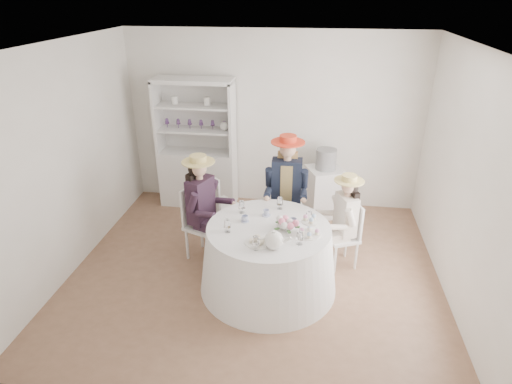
# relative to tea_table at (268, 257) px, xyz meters

# --- Properties ---
(ground) EXTENTS (4.50, 4.50, 0.00)m
(ground) POSITION_rel_tea_table_xyz_m (-0.20, 0.27, -0.40)
(ground) COLOR brown
(ground) RESTS_ON ground
(ceiling) EXTENTS (4.50, 4.50, 0.00)m
(ceiling) POSITION_rel_tea_table_xyz_m (-0.20, 0.27, 2.30)
(ceiling) COLOR white
(ceiling) RESTS_ON wall_back
(wall_back) EXTENTS (4.50, 0.00, 4.50)m
(wall_back) POSITION_rel_tea_table_xyz_m (-0.20, 2.27, 0.95)
(wall_back) COLOR silver
(wall_back) RESTS_ON ground
(wall_front) EXTENTS (4.50, 0.00, 4.50)m
(wall_front) POSITION_rel_tea_table_xyz_m (-0.20, -1.73, 0.95)
(wall_front) COLOR silver
(wall_front) RESTS_ON ground
(wall_left) EXTENTS (0.00, 4.50, 4.50)m
(wall_left) POSITION_rel_tea_table_xyz_m (-2.45, 0.27, 0.95)
(wall_left) COLOR silver
(wall_left) RESTS_ON ground
(wall_right) EXTENTS (0.00, 4.50, 4.50)m
(wall_right) POSITION_rel_tea_table_xyz_m (2.05, 0.27, 0.95)
(wall_right) COLOR silver
(wall_right) RESTS_ON ground
(tea_table) EXTENTS (1.60, 1.60, 0.80)m
(tea_table) POSITION_rel_tea_table_xyz_m (0.00, 0.00, 0.00)
(tea_table) COLOR white
(tea_table) RESTS_ON ground
(hutch) EXTENTS (1.29, 0.70, 2.02)m
(hutch) POSITION_rel_tea_table_xyz_m (-1.36, 2.03, 0.32)
(hutch) COLOR silver
(hutch) RESTS_ON ground
(side_table) EXTENTS (0.64, 0.64, 0.76)m
(side_table) POSITION_rel_tea_table_xyz_m (0.64, 1.91, -0.02)
(side_table) COLOR silver
(side_table) RESTS_ON ground
(hatbox) EXTENTS (0.33, 0.33, 0.30)m
(hatbox) POSITION_rel_tea_table_xyz_m (0.64, 1.91, 0.51)
(hatbox) COLOR black
(hatbox) RESTS_ON side_table
(guest_left) EXTENTS (0.59, 0.53, 1.41)m
(guest_left) POSITION_rel_tea_table_xyz_m (-0.89, 0.50, 0.40)
(guest_left) COLOR silver
(guest_left) RESTS_ON ground
(guest_mid) EXTENTS (0.55, 0.58, 1.54)m
(guest_mid) POSITION_rel_tea_table_xyz_m (0.12, 1.02, 0.47)
(guest_mid) COLOR silver
(guest_mid) RESTS_ON ground
(guest_right) EXTENTS (0.52, 0.47, 1.25)m
(guest_right) POSITION_rel_tea_table_xyz_m (0.86, 0.56, 0.30)
(guest_right) COLOR silver
(guest_right) RESTS_ON ground
(spare_chair) EXTENTS (0.54, 0.54, 0.93)m
(spare_chair) POSITION_rel_tea_table_xyz_m (-0.84, 1.10, 0.10)
(spare_chair) COLOR silver
(spare_chair) RESTS_ON ground
(teacup_a) EXTENTS (0.09, 0.09, 0.06)m
(teacup_a) POSITION_rel_tea_table_xyz_m (-0.28, 0.09, 0.44)
(teacup_a) COLOR white
(teacup_a) RESTS_ON tea_table
(teacup_b) EXTENTS (0.08, 0.08, 0.07)m
(teacup_b) POSITION_rel_tea_table_xyz_m (-0.06, 0.26, 0.44)
(teacup_b) COLOR white
(teacup_b) RESTS_ON tea_table
(teacup_c) EXTENTS (0.11, 0.11, 0.07)m
(teacup_c) POSITION_rel_tea_table_xyz_m (0.26, 0.09, 0.44)
(teacup_c) COLOR white
(teacup_c) RESTS_ON tea_table
(flower_bowl) EXTENTS (0.26, 0.26, 0.05)m
(flower_bowl) POSITION_rel_tea_table_xyz_m (0.20, -0.00, 0.43)
(flower_bowl) COLOR white
(flower_bowl) RESTS_ON tea_table
(flower_arrangement) EXTENTS (0.20, 0.20, 0.08)m
(flower_arrangement) POSITION_rel_tea_table_xyz_m (0.20, -0.04, 0.50)
(flower_arrangement) COLOR pink
(flower_arrangement) RESTS_ON tea_table
(table_teapot) EXTENTS (0.28, 0.20, 0.21)m
(table_teapot) POSITION_rel_tea_table_xyz_m (0.10, -0.40, 0.49)
(table_teapot) COLOR white
(table_teapot) RESTS_ON tea_table
(sandwich_plate) EXTENTS (0.28, 0.28, 0.06)m
(sandwich_plate) POSITION_rel_tea_table_xyz_m (-0.08, -0.34, 0.42)
(sandwich_plate) COLOR white
(sandwich_plate) RESTS_ON tea_table
(cupcake_stand) EXTENTS (0.25, 0.25, 0.23)m
(cupcake_stand) POSITION_rel_tea_table_xyz_m (0.45, -0.10, 0.49)
(cupcake_stand) COLOR white
(cupcake_stand) RESTS_ON tea_table
(stemware_set) EXTENTS (0.95, 1.00, 0.15)m
(stemware_set) POSITION_rel_tea_table_xyz_m (0.00, -0.00, 0.48)
(stemware_set) COLOR white
(stemware_set) RESTS_ON tea_table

